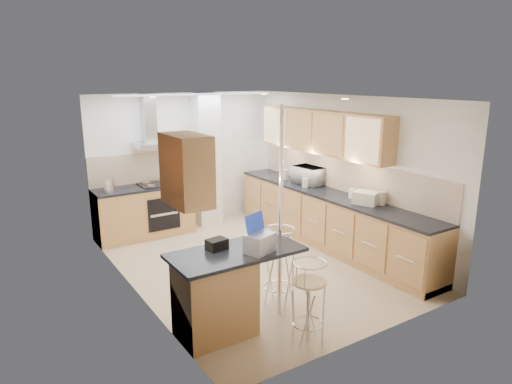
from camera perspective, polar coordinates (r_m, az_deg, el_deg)
ground at (r=7.08m, az=-0.44°, el=-8.96°), size 4.80×4.80×0.00m
room_shell at (r=7.10m, az=0.14°, el=4.15°), size 3.64×4.84×2.51m
right_counter at (r=7.77m, az=8.97°, el=-3.36°), size 0.63×4.40×0.92m
back_counter at (r=8.34m, az=-13.79°, el=-2.37°), size 1.70×0.63×0.92m
peninsula at (r=5.22m, az=-2.46°, el=-12.09°), size 1.47×0.72×0.94m
microwave at (r=8.17m, az=6.71°, el=2.09°), size 0.45×0.61×0.32m
laptop at (r=4.96m, az=0.49°, el=-6.37°), size 0.36×0.32×0.21m
bag at (r=5.06m, az=-4.93°, el=-6.52°), size 0.24×0.19×0.12m
bar_stool_near at (r=5.01m, az=6.60°, el=-13.51°), size 0.38×0.38×0.93m
bar_stool_end at (r=5.75m, az=2.89°, el=-9.23°), size 0.57×0.57×1.00m
jar_a at (r=8.53m, az=3.72°, el=2.21°), size 0.15×0.15×0.18m
jar_b at (r=7.96m, az=6.18°, el=1.16°), size 0.12×0.12×0.15m
jar_c at (r=7.08m, az=15.35°, el=-0.73°), size 0.15×0.15×0.20m
jar_d at (r=7.35m, az=11.88°, el=-0.19°), size 0.12×0.12×0.15m
bread_bin at (r=7.07m, az=13.58°, el=-0.71°), size 0.40×0.43×0.19m
kettle at (r=7.92m, az=-17.88°, el=0.78°), size 0.16×0.16×0.23m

